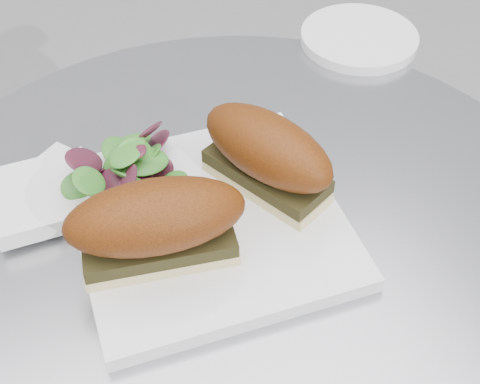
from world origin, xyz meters
The scene contains 7 objects.
table centered at (0.00, 0.00, 0.49)m, with size 0.70×0.70×0.73m.
plate centered at (-0.02, 0.03, 0.74)m, with size 0.24×0.24×0.02m, color white.
sandwich_left centered at (-0.07, 0.00, 0.79)m, with size 0.16×0.10×0.08m.
sandwich_right centered at (0.05, 0.04, 0.79)m, with size 0.12×0.16×0.08m.
salad centered at (-0.06, 0.10, 0.77)m, with size 0.10×0.10×0.05m, color #468A2D, non-canonical shape.
napkin centered at (-0.13, 0.11, 0.74)m, with size 0.13×0.13×0.02m, color white, non-canonical shape.
saucer centered at (0.28, 0.24, 0.74)m, with size 0.15×0.15×0.01m, color white.
Camera 1 is at (-0.16, -0.37, 1.21)m, focal length 50.00 mm.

